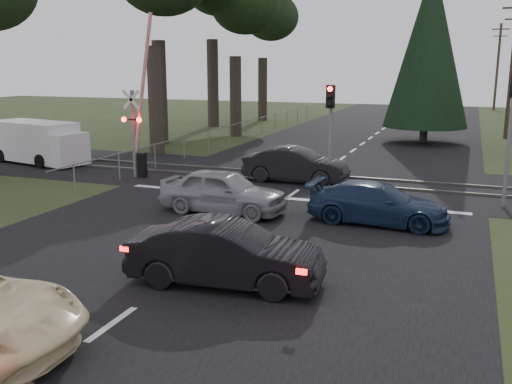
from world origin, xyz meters
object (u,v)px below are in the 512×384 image
at_px(traffic_signal_center, 330,118).
at_px(silver_car, 223,191).
at_px(utility_pole_mid, 512,66).
at_px(white_van, 40,143).
at_px(utility_pole_far, 498,65).
at_px(dark_hatchback, 226,254).
at_px(crossing_signal, 138,131).
at_px(dark_car_far, 296,165).
at_px(blue_sedan, 378,204).

xyz_separation_m(traffic_signal_center, silver_car, (-2.38, -5.18, -2.07)).
height_order(utility_pole_mid, white_van, utility_pole_mid).
bearing_deg(utility_pole_mid, traffic_signal_center, -111.21).
xyz_separation_m(utility_pole_far, dark_hatchback, (-7.24, -55.36, -4.00)).
bearing_deg(utility_pole_far, crossing_signal, -109.23).
relative_size(dark_car_far, white_van, 0.79).
bearing_deg(white_van, dark_hatchback, -25.84).
bearing_deg(silver_car, traffic_signal_center, -22.43).
height_order(crossing_signal, utility_pole_far, utility_pole_far).
bearing_deg(traffic_signal_center, utility_pole_mid, 68.79).
xyz_separation_m(utility_pole_far, dark_car_far, (-9.07, -43.70, -4.00)).
height_order(dark_hatchback, dark_car_far, dark_car_far).
relative_size(traffic_signal_center, dark_car_far, 0.93).
xyz_separation_m(utility_pole_mid, utility_pole_far, (0.00, 25.00, 0.00)).
distance_m(dark_car_far, white_van, 13.31).
xyz_separation_m(silver_car, blue_sedan, (5.07, 0.51, -0.10)).
distance_m(traffic_signal_center, utility_pole_far, 44.99).
relative_size(traffic_signal_center, utility_pole_far, 0.46).
relative_size(crossing_signal, traffic_signal_center, 1.70).
relative_size(crossing_signal, silver_car, 1.61).
distance_m(crossing_signal, blue_sedan, 11.69).
bearing_deg(white_van, traffic_signal_center, 9.50).
relative_size(crossing_signal, blue_sedan, 1.59).
relative_size(crossing_signal, utility_pole_far, 0.77).
height_order(utility_pole_mid, silver_car, utility_pole_mid).
bearing_deg(crossing_signal, blue_sedan, -19.02).
distance_m(utility_pole_far, dark_car_far, 44.81).
bearing_deg(crossing_signal, utility_pole_mid, 52.03).
distance_m(silver_car, blue_sedan, 5.10).
bearing_deg(dark_car_far, silver_car, 171.76).
xyz_separation_m(traffic_signal_center, utility_pole_far, (7.50, 44.32, 1.92)).
height_order(crossing_signal, traffic_signal_center, crossing_signal).
distance_m(crossing_signal, white_van, 6.83).
distance_m(crossing_signal, utility_pole_far, 47.96).
xyz_separation_m(crossing_signal, traffic_signal_center, (8.27, 0.89, 0.75)).
distance_m(crossing_signal, utility_pole_mid, 25.78).
distance_m(utility_pole_far, dark_hatchback, 55.97).
distance_m(silver_car, dark_car_far, 5.86).
relative_size(traffic_signal_center, utility_pole_mid, 0.46).
bearing_deg(traffic_signal_center, dark_car_far, 158.47).
distance_m(utility_pole_mid, dark_hatchback, 31.46).
xyz_separation_m(utility_pole_mid, blue_sedan, (-4.81, -23.99, -4.09)).
xyz_separation_m(traffic_signal_center, dark_hatchback, (0.26, -11.03, -2.08)).
distance_m(crossing_signal, dark_car_far, 7.00).
bearing_deg(traffic_signal_center, dark_hatchback, -88.67).
height_order(utility_pole_far, blue_sedan, utility_pole_far).
bearing_deg(silver_car, white_van, 67.68).
bearing_deg(crossing_signal, dark_car_far, 12.69).
relative_size(silver_car, blue_sedan, 0.98).
bearing_deg(dark_hatchback, dark_car_far, 3.24).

